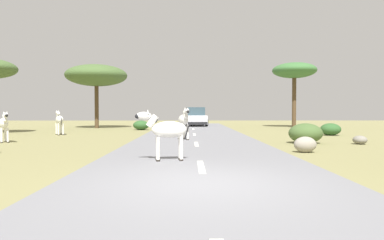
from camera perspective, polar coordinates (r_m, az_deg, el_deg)
The scene contains 15 objects.
ground_plane at distance 6.99m, azimuth 1.93°, elevation -10.66°, with size 90.00×90.00×0.00m, color olive.
road at distance 6.99m, azimuth 2.07°, elevation -10.46°, with size 6.00×64.00×0.05m, color slate.
lane_markings at distance 6.01m, azimuth 2.50°, elevation -12.18°, with size 0.16×56.00×0.01m.
zebra_0 at distance 17.08m, azimuth -1.37°, elevation -0.07°, with size 0.69×1.65×1.59m.
zebra_1 at distance 18.31m, azimuth -28.42°, elevation -0.56°, with size 1.09×1.34×1.45m.
zebra_3 at distance 22.73m, azimuth -20.86°, elevation -0.00°, with size 1.02×1.46×1.51m.
zebra_4 at distance 9.97m, azimuth -4.23°, elevation -1.67°, with size 1.54×0.54×1.46m.
car_0 at distance 32.85m, azimuth 0.54°, elevation 0.45°, with size 2.27×4.46×1.74m.
tree_2 at distance 30.62m, azimuth -15.35°, elevation 6.99°, with size 5.12×5.12×5.33m.
tree_3 at distance 31.92m, azimuth 16.38°, elevation 7.65°, with size 3.80×3.80×5.65m.
bush_0 at distance 26.91m, azimuth -8.32°, elevation -0.84°, with size 1.21×1.09×0.72m, color #2D5628.
bush_1 at distance 16.56m, azimuth 18.07°, elevation -2.08°, with size 1.51×1.36×0.91m, color #425B2D.
bush_2 at distance 22.36m, azimuth 21.70°, elevation -1.42°, with size 1.21×1.09×0.73m, color #2D5628.
rock_0 at distance 17.01m, azimuth 25.75°, elevation -2.95°, with size 0.60×0.62×0.38m, color gray.
rock_1 at distance 12.94m, azimuth 18.01°, elevation -3.83°, with size 0.79×0.56×0.56m, color gray.
Camera 1 is at (-0.28, -6.83, 1.48)m, focal length 32.63 mm.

